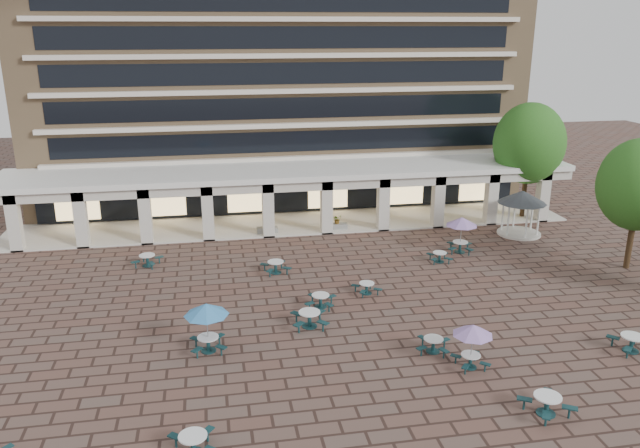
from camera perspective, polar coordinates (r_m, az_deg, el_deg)
The scene contains 21 objects.
ground at distance 33.81m, azimuth 1.00°, elevation -7.58°, with size 120.00×120.00×0.00m, color brown.
apartment_building at distance 55.82m, azimuth -4.19°, elevation 15.75°, with size 40.00×15.50×25.20m.
retail_arcade at distance 46.61m, azimuth -2.50°, elevation 3.47°, with size 42.00×6.60×4.40m.
picnic_table_1 at distance 23.60m, azimuth -11.52°, elevation -19.01°, with size 1.87×1.87×0.77m.
picnic_table_2 at distance 26.60m, azimuth 20.04°, elevation -15.13°, with size 2.08×2.08×0.80m.
picnic_table_3 at distance 32.69m, azimuth 26.62°, elevation -9.62°, with size 1.80×1.80×0.79m.
picnic_table_4 at distance 29.08m, azimuth -10.35°, elevation -7.85°, with size 2.07×2.07×2.39m.
picnic_table_5 at distance 33.62m, azimuth 0.05°, elevation -6.93°, with size 1.90×1.90×0.71m.
picnic_table_6 at distance 28.22m, azimuth 13.80°, elevation -9.54°, with size 1.79×1.79×2.07m.
picnic_table_7 at distance 29.77m, azimuth 10.31°, elevation -10.71°, with size 1.87×1.87×0.69m.
picnic_table_8 at distance 40.64m, azimuth -15.51°, elevation -3.13°, with size 1.99×1.99×0.74m.
picnic_table_9 at distance 35.35m, azimuth 4.29°, elevation -5.77°, with size 1.64×1.64×0.64m.
picnic_table_10 at distance 31.52m, azimuth -0.97°, elevation -8.56°, with size 1.89×1.89×0.82m.
picnic_table_11 at distance 42.01m, azimuth 12.83°, elevation 0.10°, with size 2.10×2.10×2.43m.
picnic_table_12 at distance 38.19m, azimuth -4.08°, elevation -3.85°, with size 1.89×1.89×0.74m.
picnic_table_13 at distance 40.56m, azimuth 10.88°, elevation -2.91°, with size 1.55×1.55×0.65m.
gazebo at distance 46.77m, azimuth 17.97°, elevation 1.93°, with size 3.46×3.46×3.22m.
tree_east_a at distance 42.05m, azimuth 27.15°, elevation 3.19°, with size 4.88×4.88×8.14m.
tree_east_c at distance 50.37m, azimuth 18.58°, elevation 6.99°, with size 5.40×5.40×8.99m.
planter_left at distance 45.24m, azimuth -4.85°, elevation -0.26°, with size 1.50×0.80×1.31m.
planter_right at distance 46.00m, azimuth 1.58°, elevation -0.02°, with size 1.50×0.74×1.19m.
Camera 1 is at (-5.99, -30.00, 14.41)m, focal length 35.00 mm.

